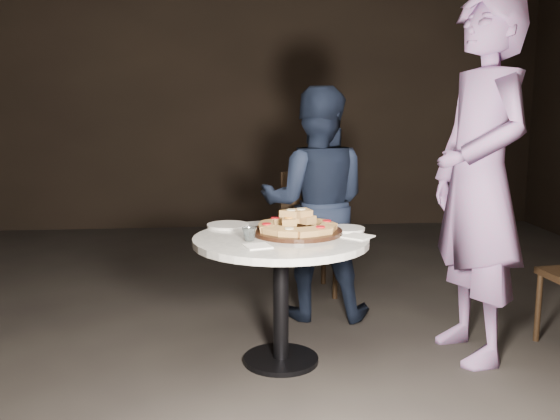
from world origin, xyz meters
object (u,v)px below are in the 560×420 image
(serving_board, at_px, (297,232))
(diner_navy, at_px, (315,204))
(focaccia_pile, at_px, (297,223))
(table, at_px, (281,261))
(diner_teal, at_px, (479,181))
(water_glass, at_px, (249,234))
(chair_far, at_px, (308,224))

(serving_board, bearing_deg, diner_navy, 73.34)
(focaccia_pile, xyz_separation_m, diner_navy, (0.19, 0.63, -0.00))
(table, bearing_deg, diner_navy, 68.38)
(diner_navy, bearing_deg, diner_teal, 146.60)
(water_glass, bearing_deg, diner_navy, 60.51)
(table, xyz_separation_m, water_glass, (-0.16, -0.07, 0.16))
(serving_board, distance_m, chair_far, 1.06)
(water_glass, distance_m, diner_navy, 0.90)
(serving_board, height_order, water_glass, water_glass)
(serving_board, height_order, diner_teal, diner_teal)
(focaccia_pile, bearing_deg, diner_teal, -4.26)
(diner_navy, bearing_deg, focaccia_pile, 83.00)
(focaccia_pile, xyz_separation_m, diner_teal, (0.94, -0.07, 0.22))
(table, distance_m, diner_navy, 0.78)
(table, height_order, serving_board, serving_board)
(table, relative_size, water_glass, 14.23)
(table, xyz_separation_m, diner_navy, (0.28, 0.71, 0.17))
(table, height_order, water_glass, water_glass)
(table, relative_size, diner_teal, 0.55)
(focaccia_pile, relative_size, diner_navy, 0.29)
(table, relative_size, focaccia_pile, 2.48)
(focaccia_pile, relative_size, diner_teal, 0.22)
(table, height_order, diner_navy, diner_navy)
(table, distance_m, diner_teal, 1.10)
(chair_far, xyz_separation_m, diner_navy, (-0.01, -0.39, 0.21))
(table, height_order, chair_far, chair_far)
(chair_far, relative_size, diner_navy, 0.62)
(water_glass, relative_size, diner_teal, 0.04)
(serving_board, bearing_deg, focaccia_pile, 116.02)
(water_glass, xyz_separation_m, chair_far, (0.45, 1.17, -0.19))
(water_glass, xyz_separation_m, diner_teal, (1.19, 0.08, 0.24))
(chair_far, bearing_deg, focaccia_pile, 75.17)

